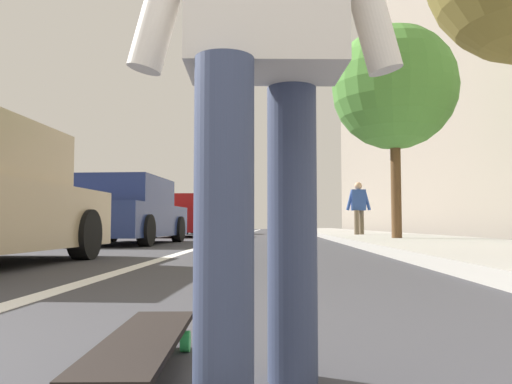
# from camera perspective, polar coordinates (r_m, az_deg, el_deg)

# --- Properties ---
(ground_plane) EXTENTS (80.00, 80.00, 0.00)m
(ground_plane) POSITION_cam_1_polar(r_m,az_deg,el_deg) (10.40, 1.07, -6.01)
(ground_plane) COLOR #38383D
(lane_stripe_white) EXTENTS (52.00, 0.16, 0.01)m
(lane_stripe_white) POSITION_cam_1_polar(r_m,az_deg,el_deg) (20.44, -1.78, -4.83)
(lane_stripe_white) COLOR silver
(lane_stripe_white) RESTS_ON ground
(sidewalk_curb) EXTENTS (52.00, 3.20, 0.14)m
(sidewalk_curb) POSITION_cam_1_polar(r_m,az_deg,el_deg) (18.65, 11.78, -4.67)
(sidewalk_curb) COLOR #9E9B93
(sidewalk_curb) RESTS_ON ground
(building_facade) EXTENTS (40.00, 1.20, 11.92)m
(building_facade) POSITION_cam_1_polar(r_m,az_deg,el_deg) (23.83, 17.01, 9.95)
(building_facade) COLOR gray
(building_facade) RESTS_ON ground
(skateboard) EXTENTS (0.85, 0.25, 0.11)m
(skateboard) POSITION_cam_1_polar(r_m,az_deg,el_deg) (1.54, -12.47, -16.15)
(skateboard) COLOR green
(skateboard) RESTS_ON ground
(skater_person) EXTENTS (0.47, 0.72, 1.64)m
(skater_person) POSITION_cam_1_polar(r_m,az_deg,el_deg) (1.40, 0.84, 17.57)
(skater_person) COLOR #384260
(skater_person) RESTS_ON ground
(parked_car_mid) EXTENTS (4.37, 2.09, 1.48)m
(parked_car_mid) POSITION_cam_1_polar(r_m,az_deg,el_deg) (11.89, -14.21, -2.19)
(parked_car_mid) COLOR navy
(parked_car_mid) RESTS_ON ground
(parked_car_far) EXTENTS (4.28, 1.85, 1.48)m
(parked_car_far) POSITION_cam_1_polar(r_m,az_deg,el_deg) (18.58, -7.95, -2.75)
(parked_car_far) COLOR maroon
(parked_car_far) RESTS_ON ground
(parked_car_end) EXTENTS (4.18, 2.06, 1.46)m
(parked_car_end) POSITION_cam_1_polar(r_m,az_deg,el_deg) (24.18, -5.34, -3.00)
(parked_car_end) COLOR silver
(parked_car_end) RESTS_ON ground
(traffic_light) EXTENTS (0.33, 0.28, 4.71)m
(traffic_light) POSITION_cam_1_polar(r_m,az_deg,el_deg) (25.40, -1.91, 2.68)
(traffic_light) COLOR #2D2D2D
(traffic_light) RESTS_ON ground
(street_tree_mid) EXTENTS (2.81, 2.81, 4.93)m
(street_tree_mid) POSITION_cam_1_polar(r_m,az_deg,el_deg) (12.26, 15.07, 11.07)
(street_tree_mid) COLOR brown
(street_tree_mid) RESTS_ON ground
(pedestrian_distant) EXTENTS (0.48, 0.75, 1.71)m
(pedestrian_distant) POSITION_cam_1_polar(r_m,az_deg,el_deg) (15.76, 11.30, -1.57)
(pedestrian_distant) COLOR brown
(pedestrian_distant) RESTS_ON ground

